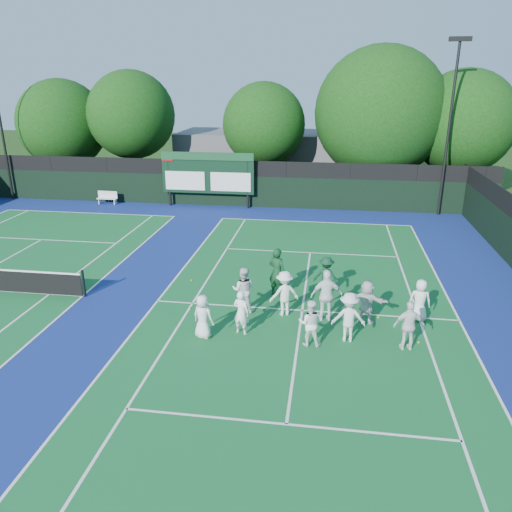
# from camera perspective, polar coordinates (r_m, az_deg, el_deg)

# --- Properties ---
(ground) EXTENTS (120.00, 120.00, 0.00)m
(ground) POSITION_cam_1_polar(r_m,az_deg,el_deg) (17.45, 5.10, -7.66)
(ground) COLOR #18360E
(ground) RESTS_ON ground
(court_apron) EXTENTS (34.00, 32.00, 0.01)m
(court_apron) POSITION_cam_1_polar(r_m,az_deg,el_deg) (19.53, -12.62, -4.97)
(court_apron) COLOR navy
(court_apron) RESTS_ON ground
(near_court) EXTENTS (11.05, 23.85, 0.01)m
(near_court) POSITION_cam_1_polar(r_m,az_deg,el_deg) (18.34, 5.30, -6.21)
(near_court) COLOR #125A28
(near_court) RESTS_ON ground
(back_fence) EXTENTS (34.00, 0.08, 3.00)m
(back_fence) POSITION_cam_1_polar(r_m,az_deg,el_deg) (32.88, -3.61, 8.05)
(back_fence) COLOR black
(back_fence) RESTS_ON ground
(scoreboard) EXTENTS (6.00, 0.21, 3.55)m
(scoreboard) POSITION_cam_1_polar(r_m,az_deg,el_deg) (32.55, -5.56, 9.37)
(scoreboard) COLOR black
(scoreboard) RESTS_ON ground
(clubhouse) EXTENTS (18.00, 6.00, 4.00)m
(clubhouse) POSITION_cam_1_polar(r_m,az_deg,el_deg) (40.03, 4.50, 11.07)
(clubhouse) COLOR #57585C
(clubhouse) RESTS_ON ground
(light_pole_right) EXTENTS (1.20, 0.30, 10.12)m
(light_pole_right) POSITION_cam_1_polar(r_m,az_deg,el_deg) (31.95, 21.44, 15.40)
(light_pole_right) COLOR black
(light_pole_right) RESTS_ON ground
(bench) EXTENTS (1.37, 0.41, 0.86)m
(bench) POSITION_cam_1_polar(r_m,az_deg,el_deg) (34.96, -16.62, 6.47)
(bench) COLOR silver
(bench) RESTS_ON ground
(tree_a) EXTENTS (6.37, 6.37, 7.97)m
(tree_a) POSITION_cam_1_polar(r_m,az_deg,el_deg) (40.18, -20.97, 13.67)
(tree_a) COLOR black
(tree_a) RESTS_ON ground
(tree_b) EXTENTS (6.16, 6.16, 8.56)m
(tree_b) POSITION_cam_1_polar(r_m,az_deg,el_deg) (37.85, -13.79, 15.15)
(tree_b) COLOR black
(tree_b) RESTS_ON ground
(tree_c) EXTENTS (5.66, 5.66, 7.79)m
(tree_c) POSITION_cam_1_polar(r_m,az_deg,el_deg) (35.49, 1.18, 14.58)
(tree_c) COLOR black
(tree_c) RESTS_ON ground
(tree_d) EXTENTS (8.63, 8.63, 10.09)m
(tree_d) POSITION_cam_1_polar(r_m,az_deg,el_deg) (35.30, 14.23, 15.19)
(tree_d) COLOR black
(tree_d) RESTS_ON ground
(tree_e) EXTENTS (6.74, 6.74, 8.62)m
(tree_e) POSITION_cam_1_polar(r_m,az_deg,el_deg) (36.21, 22.76, 13.63)
(tree_e) COLOR black
(tree_e) RESTS_ON ground
(tennis_ball_0) EXTENTS (0.07, 0.07, 0.07)m
(tennis_ball_0) POSITION_cam_1_polar(r_m,az_deg,el_deg) (18.56, -7.58, -5.89)
(tennis_ball_0) COLOR #C0CD18
(tennis_ball_0) RESTS_ON ground
(tennis_ball_1) EXTENTS (0.07, 0.07, 0.07)m
(tennis_ball_1) POSITION_cam_1_polar(r_m,az_deg,el_deg) (18.22, 13.79, -6.83)
(tennis_ball_1) COLOR #C0CD18
(tennis_ball_1) RESTS_ON ground
(tennis_ball_3) EXTENTS (0.07, 0.07, 0.07)m
(tennis_ball_3) POSITION_cam_1_polar(r_m,az_deg,el_deg) (20.96, -7.39, -2.78)
(tennis_ball_3) COLOR #C0CD18
(tennis_ball_3) RESTS_ON ground
(tennis_ball_4) EXTENTS (0.07, 0.07, 0.07)m
(tennis_ball_4) POSITION_cam_1_polar(r_m,az_deg,el_deg) (20.08, 8.32, -3.87)
(tennis_ball_4) COLOR #C0CD18
(tennis_ball_4) RESTS_ON ground
(tennis_ball_5) EXTENTS (0.07, 0.07, 0.07)m
(tennis_ball_5) POSITION_cam_1_polar(r_m,az_deg,el_deg) (16.96, 18.08, -9.37)
(tennis_ball_5) COLOR #C0CD18
(tennis_ball_5) RESTS_ON ground
(player_front_0) EXTENTS (0.85, 0.70, 1.49)m
(player_front_0) POSITION_cam_1_polar(r_m,az_deg,el_deg) (16.27, -6.09, -6.90)
(player_front_0) COLOR white
(player_front_0) RESTS_ON ground
(player_front_1) EXTENTS (0.65, 0.52, 1.53)m
(player_front_1) POSITION_cam_1_polar(r_m,az_deg,el_deg) (16.41, -1.71, -6.46)
(player_front_1) COLOR white
(player_front_1) RESTS_ON ground
(player_front_2) EXTENTS (0.76, 0.60, 1.54)m
(player_front_2) POSITION_cam_1_polar(r_m,az_deg,el_deg) (15.82, 6.19, -7.61)
(player_front_2) COLOR white
(player_front_2) RESTS_ON ground
(player_front_3) EXTENTS (1.10, 0.66, 1.66)m
(player_front_3) POSITION_cam_1_polar(r_m,az_deg,el_deg) (16.21, 10.54, -6.90)
(player_front_3) COLOR silver
(player_front_3) RESTS_ON ground
(player_front_4) EXTENTS (1.00, 0.52, 1.63)m
(player_front_4) POSITION_cam_1_polar(r_m,az_deg,el_deg) (16.17, 17.09, -7.63)
(player_front_4) COLOR white
(player_front_4) RESTS_ON ground
(player_back_0) EXTENTS (0.83, 0.65, 1.69)m
(player_back_0) POSITION_cam_1_polar(r_m,az_deg,el_deg) (17.87, -1.47, -3.89)
(player_back_0) COLOR silver
(player_back_0) RESTS_ON ground
(player_back_1) EXTENTS (1.22, 1.00, 1.65)m
(player_back_1) POSITION_cam_1_polar(r_m,az_deg,el_deg) (17.66, 3.26, -4.29)
(player_back_1) COLOR white
(player_back_1) RESTS_ON ground
(player_back_2) EXTENTS (1.15, 0.63, 1.86)m
(player_back_2) POSITION_cam_1_polar(r_m,az_deg,el_deg) (17.38, 8.07, -4.49)
(player_back_2) COLOR white
(player_back_2) RESTS_ON ground
(player_back_3) EXTENTS (1.51, 0.85, 1.55)m
(player_back_3) POSITION_cam_1_polar(r_m,az_deg,el_deg) (17.54, 12.52, -5.11)
(player_back_3) COLOR silver
(player_back_3) RESTS_ON ground
(player_back_4) EXTENTS (0.78, 0.54, 1.52)m
(player_back_4) POSITION_cam_1_polar(r_m,az_deg,el_deg) (18.17, 18.22, -4.83)
(player_back_4) COLOR white
(player_back_4) RESTS_ON ground
(coach_left) EXTENTS (0.84, 0.72, 1.94)m
(coach_left) POSITION_cam_1_polar(r_m,az_deg,el_deg) (19.12, 2.42, -1.86)
(coach_left) COLOR #0F371B
(coach_left) RESTS_ON ground
(coach_right) EXTENTS (1.10, 0.74, 1.57)m
(coach_right) POSITION_cam_1_polar(r_m,az_deg,el_deg) (19.42, 8.03, -2.31)
(coach_right) COLOR #0E351E
(coach_right) RESTS_ON ground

